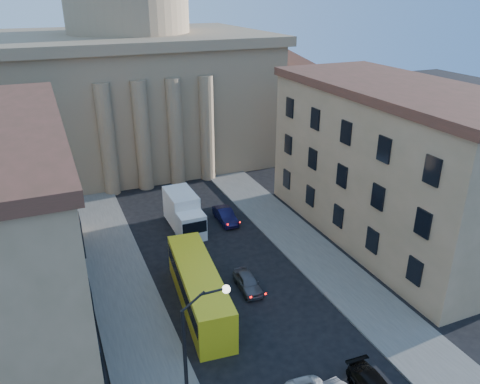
% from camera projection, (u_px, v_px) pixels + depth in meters
% --- Properties ---
extents(sidewalk_left, '(5.00, 60.00, 0.15)m').
position_uv_depth(sidewalk_left, '(135.00, 323.00, 33.88)').
color(sidewalk_left, '#585550').
rests_on(sidewalk_left, ground).
extents(sidewalk_right, '(5.00, 60.00, 0.15)m').
position_uv_depth(sidewalk_right, '(333.00, 272.00, 40.00)').
color(sidewalk_right, '#585550').
rests_on(sidewalk_right, ground).
extents(church, '(68.02, 28.76, 36.60)m').
position_uv_depth(church, '(134.00, 72.00, 63.83)').
color(church, '#8F7358').
rests_on(church, ground).
extents(building_right, '(11.60, 26.60, 14.70)m').
position_uv_depth(building_right, '(393.00, 163.00, 43.51)').
color(building_right, tan).
rests_on(building_right, ground).
extents(street_lamp, '(2.62, 0.44, 8.83)m').
position_uv_depth(street_lamp, '(195.00, 351.00, 23.92)').
color(street_lamp, black).
rests_on(street_lamp, ground).
extents(car_right_far, '(1.79, 3.93, 1.31)m').
position_uv_depth(car_right_far, '(248.00, 282.00, 37.59)').
color(car_right_far, '#505055').
rests_on(car_right_far, ground).
extents(car_right_distant, '(1.59, 4.32, 1.41)m').
position_uv_depth(car_right_distant, '(225.00, 216.00, 48.48)').
color(car_right_distant, black).
rests_on(car_right_distant, ground).
extents(city_bus, '(3.73, 11.77, 3.26)m').
position_uv_depth(city_bus, '(199.00, 287.00, 35.08)').
color(city_bus, yellow).
rests_on(city_bus, ground).
extents(box_truck, '(2.66, 6.58, 3.60)m').
position_uv_depth(box_truck, '(184.00, 213.00, 46.81)').
color(box_truck, white).
rests_on(box_truck, ground).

